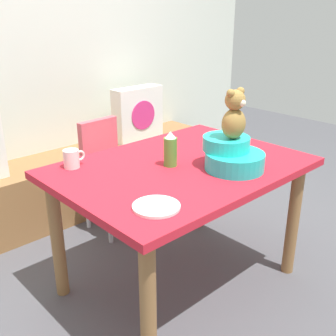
% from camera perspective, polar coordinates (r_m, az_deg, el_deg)
% --- Properties ---
extents(ground_plane, '(8.00, 8.00, 0.00)m').
position_cam_1_polar(ground_plane, '(2.49, 1.63, -15.58)').
color(ground_plane, '#4C4C51').
extents(back_wall, '(4.40, 0.10, 2.60)m').
position_cam_1_polar(back_wall, '(3.22, -17.88, 17.00)').
color(back_wall, silver).
rests_on(back_wall, ground_plane).
extents(window_bench, '(2.60, 0.44, 0.46)m').
position_cam_1_polar(window_bench, '(3.23, -13.63, -2.24)').
color(window_bench, olive).
rests_on(window_bench, ground_plane).
extents(pillow_floral_right, '(0.44, 0.15, 0.44)m').
position_cam_1_polar(pillow_floral_right, '(3.43, -4.28, 7.64)').
color(pillow_floral_right, white).
rests_on(pillow_floral_right, window_bench).
extents(dining_table, '(1.29, 0.93, 0.74)m').
position_cam_1_polar(dining_table, '(2.16, 1.81, -1.99)').
color(dining_table, red).
rests_on(dining_table, ground_plane).
extents(highchair, '(0.34, 0.46, 0.79)m').
position_cam_1_polar(highchair, '(2.82, -8.06, 1.01)').
color(highchair, '#D84C59').
rests_on(highchair, ground_plane).
extents(infant_seat_teal, '(0.30, 0.33, 0.16)m').
position_cam_1_polar(infant_seat_teal, '(2.07, 8.96, 1.81)').
color(infant_seat_teal, '#21C3B8').
rests_on(infant_seat_teal, dining_table).
extents(teddy_bear, '(0.13, 0.12, 0.25)m').
position_cam_1_polar(teddy_bear, '(2.01, 9.32, 7.34)').
color(teddy_bear, olive).
rests_on(teddy_bear, infant_seat_teal).
extents(ketchup_bottle, '(0.07, 0.07, 0.18)m').
position_cam_1_polar(ketchup_bottle, '(2.08, 0.33, 2.60)').
color(ketchup_bottle, '#4C8C33').
rests_on(ketchup_bottle, dining_table).
extents(coffee_mug, '(0.12, 0.08, 0.09)m').
position_cam_1_polar(coffee_mug, '(2.12, -13.38, 1.30)').
color(coffee_mug, silver).
rests_on(coffee_mug, dining_table).
extents(dinner_plate_near, '(0.20, 0.20, 0.01)m').
position_cam_1_polar(dinner_plate_near, '(1.67, -1.67, -5.44)').
color(dinner_plate_near, white).
rests_on(dinner_plate_near, dining_table).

